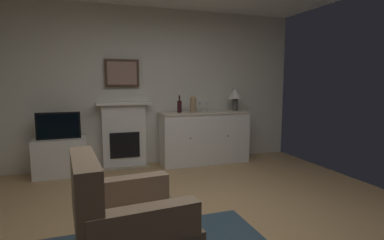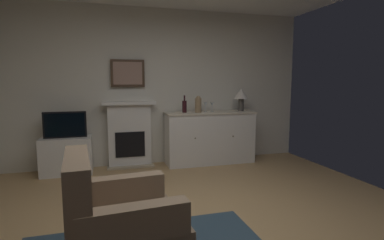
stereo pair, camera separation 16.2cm
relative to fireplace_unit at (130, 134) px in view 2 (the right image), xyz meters
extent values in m
cube|color=tan|center=(0.55, -2.57, -0.60)|extent=(5.21, 5.46, 0.10)
cube|color=silver|center=(0.55, 0.13, 0.78)|extent=(5.21, 0.06, 2.65)
cube|color=white|center=(0.00, 0.01, -0.02)|extent=(0.70, 0.18, 1.05)
cube|color=tan|center=(0.00, -0.09, -0.53)|extent=(0.77, 0.20, 0.03)
cube|color=black|center=(0.00, -0.09, -0.16)|extent=(0.48, 0.02, 0.42)
cube|color=white|center=(0.00, -0.02, 0.53)|extent=(0.87, 0.27, 0.05)
cube|color=#473323|center=(0.00, 0.05, 1.01)|extent=(0.55, 0.03, 0.45)
cube|color=#9E7A6B|center=(0.00, 0.03, 1.01)|extent=(0.47, 0.01, 0.37)
cube|color=white|center=(1.37, -0.18, -0.11)|extent=(1.54, 0.45, 0.88)
cube|color=beige|center=(1.37, -0.18, 0.34)|extent=(1.57, 0.48, 0.03)
sphere|color=brown|center=(1.03, -0.41, -0.05)|extent=(0.02, 0.02, 0.02)
sphere|color=brown|center=(1.71, -0.41, -0.05)|extent=(0.02, 0.02, 0.02)
cylinder|color=#4C4742|center=(1.95, -0.18, 0.47)|extent=(0.10, 0.10, 0.22)
cone|color=silver|center=(1.95, -0.18, 0.67)|extent=(0.26, 0.26, 0.18)
cylinder|color=#331419|center=(0.91, -0.19, 0.46)|extent=(0.08, 0.08, 0.20)
cylinder|color=#331419|center=(0.91, -0.19, 0.60)|extent=(0.03, 0.03, 0.09)
cylinder|color=silver|center=(1.29, -0.15, 0.36)|extent=(0.06, 0.06, 0.00)
cylinder|color=silver|center=(1.29, -0.15, 0.41)|extent=(0.01, 0.01, 0.09)
cone|color=silver|center=(1.29, -0.15, 0.49)|extent=(0.07, 0.07, 0.07)
cylinder|color=silver|center=(1.40, -0.19, 0.36)|extent=(0.06, 0.06, 0.00)
cylinder|color=silver|center=(1.40, -0.19, 0.41)|extent=(0.01, 0.01, 0.09)
cone|color=silver|center=(1.40, -0.19, 0.49)|extent=(0.07, 0.07, 0.07)
cylinder|color=#9E7F5B|center=(1.14, -0.23, 0.48)|extent=(0.11, 0.11, 0.24)
sphere|color=#9E7F5B|center=(1.14, -0.23, 0.60)|extent=(0.08, 0.08, 0.08)
cube|color=white|center=(-0.97, -0.16, -0.26)|extent=(0.75, 0.42, 0.57)
cube|color=black|center=(-0.97, -0.18, 0.22)|extent=(0.62, 0.06, 0.40)
cube|color=black|center=(-0.97, -0.22, 0.22)|extent=(0.57, 0.01, 0.35)
cube|color=#8C7259|center=(-0.25, -2.91, -0.29)|extent=(0.86, 0.82, 0.32)
cube|color=#8C7259|center=(-0.57, -2.93, 0.12)|extent=(0.22, 0.77, 0.50)
cube|color=#8C7259|center=(-0.22, -3.22, -0.02)|extent=(0.73, 0.20, 0.22)
cube|color=#8C7259|center=(-0.27, -2.59, -0.02)|extent=(0.73, 0.20, 0.22)
cylinder|color=#473323|center=(0.07, -2.56, -0.50)|extent=(0.05, 0.05, 0.10)
camera|label=1|loc=(-0.52, -5.02, 0.87)|focal=28.13mm
camera|label=2|loc=(-0.37, -5.07, 0.87)|focal=28.13mm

